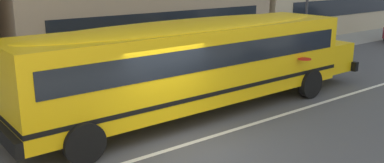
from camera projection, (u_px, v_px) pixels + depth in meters
name	position (u px, v px, depth m)	size (l,w,h in m)	color
ground_plane	(181.00, 146.00, 11.00)	(400.00, 400.00, 0.00)	#4C4C4F
sidewalk_far	(71.00, 87.00, 16.54)	(120.00, 3.00, 0.01)	gray
lane_centreline	(181.00, 146.00, 11.00)	(110.00, 0.16, 0.01)	silver
school_bus	(200.00, 58.00, 13.27)	(13.24, 3.13, 2.95)	yellow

